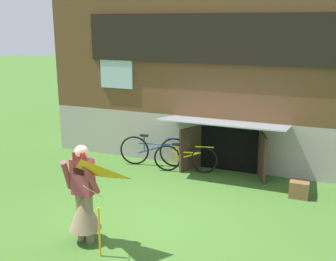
% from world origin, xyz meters
% --- Properties ---
extents(ground_plane, '(60.00, 60.00, 0.00)m').
position_xyz_m(ground_plane, '(0.00, 0.00, 0.00)').
color(ground_plane, '#386023').
extents(log_house, '(8.49, 5.57, 5.02)m').
position_xyz_m(log_house, '(-0.00, 5.23, 2.51)').
color(log_house, '#9E998E').
rests_on(log_house, ground_plane).
extents(person, '(0.61, 0.52, 1.63)m').
position_xyz_m(person, '(-0.73, -1.16, 0.69)').
color(person, '#7F6B51').
rests_on(person, ground_plane).
extents(kite, '(0.77, 0.82, 1.50)m').
position_xyz_m(kite, '(-0.38, -1.66, 1.25)').
color(kite, orange).
rests_on(kite, ground_plane).
extents(bicycle_yellow, '(1.50, 0.39, 0.70)m').
position_xyz_m(bicycle_yellow, '(-0.32, 2.48, 0.34)').
color(bicycle_yellow, black).
rests_on(bicycle_yellow, ground_plane).
extents(bicycle_blue, '(1.70, 0.43, 0.79)m').
position_xyz_m(bicycle_blue, '(-1.20, 2.62, 0.38)').
color(bicycle_blue, black).
rests_on(bicycle_blue, ground_plane).
extents(wooden_crate, '(0.38, 0.32, 0.34)m').
position_xyz_m(wooden_crate, '(2.32, 1.98, 0.17)').
color(wooden_crate, brown).
rests_on(wooden_crate, ground_plane).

